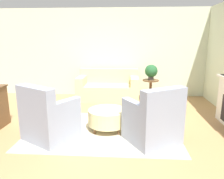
% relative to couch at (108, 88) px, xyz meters
% --- Properties ---
extents(ground_plane, '(16.00, 16.00, 0.00)m').
position_rel_couch_xyz_m(ground_plane, '(0.10, -2.45, -0.34)').
color(ground_plane, '#AD7F51').
extents(wall_back, '(9.91, 0.12, 2.80)m').
position_rel_couch_xyz_m(wall_back, '(0.10, 0.57, 1.06)').
color(wall_back, beige).
rests_on(wall_back, ground_plane).
extents(rug, '(3.02, 2.06, 0.01)m').
position_rel_couch_xyz_m(rug, '(0.10, -2.45, -0.34)').
color(rug, beige).
rests_on(rug, ground_plane).
extents(couch, '(1.86, 0.91, 0.92)m').
position_rel_couch_xyz_m(couch, '(0.00, 0.00, 0.00)').
color(couch, beige).
rests_on(couch, ground_plane).
extents(armchair_left, '(1.12, 1.11, 1.05)m').
position_rel_couch_xyz_m(armchair_left, '(-0.87, -2.89, 0.06)').
color(armchair_left, '#8E99B2').
rests_on(armchair_left, rug).
extents(armchair_right, '(1.12, 1.11, 1.05)m').
position_rel_couch_xyz_m(armchair_right, '(1.08, -2.89, 0.06)').
color(armchair_right, '#8E99B2').
rests_on(armchair_right, rug).
extents(ottoman_table, '(0.80, 0.80, 0.43)m').
position_rel_couch_xyz_m(ottoman_table, '(0.19, -2.38, -0.06)').
color(ottoman_table, beige).
rests_on(ottoman_table, rug).
extents(side_table, '(0.48, 0.48, 0.65)m').
position_rel_couch_xyz_m(side_table, '(1.30, -0.12, 0.10)').
color(side_table, brown).
rests_on(side_table, ground_plane).
extents(potted_plant_on_side_table, '(0.37, 0.37, 0.46)m').
position_rel_couch_xyz_m(potted_plant_on_side_table, '(1.30, -0.12, 0.57)').
color(potted_plant_on_side_table, '#4C4742').
rests_on(potted_plant_on_side_table, side_table).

